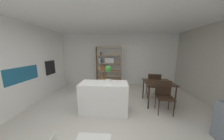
{
  "coord_description": "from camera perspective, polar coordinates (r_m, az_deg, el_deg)",
  "views": [
    {
      "loc": [
        0.27,
        -2.7,
        1.82
      ],
      "look_at": [
        0.06,
        0.69,
        1.19
      ],
      "focal_mm": 16.68,
      "sensor_mm": 36.0,
      "label": 1
    }
  ],
  "objects": [
    {
      "name": "dining_chair_far",
      "position": [
        4.33,
        21.74,
        -7.08
      ],
      "size": [
        0.51,
        0.5,
        0.97
      ],
      "rotation": [
        0.0,
        0.0,
        3.02
      ],
      "color": "black",
      "rests_on": "ground_plane"
    },
    {
      "name": "built_in_oven",
      "position": [
        5.12,
        -30.67,
        1.22
      ],
      "size": [
        0.06,
        0.56,
        0.57
      ],
      "color": "black",
      "rests_on": "ground_plane"
    },
    {
      "name": "potted_plant_on_island",
      "position": [
        2.97,
        -2.11,
        -1.23
      ],
      "size": [
        0.19,
        0.19,
        0.5
      ],
      "color": "white",
      "rests_on": "kitchen_island"
    },
    {
      "name": "ground_plane",
      "position": [
        3.26,
        -2.0,
        -23.45
      ],
      "size": [
        9.21,
        9.21,
        0.0
      ],
      "primitive_type": "plane",
      "color": "beige"
    },
    {
      "name": "ceiling_slab",
      "position": [
        2.86,
        -2.39,
        29.03
      ],
      "size": [
        6.7,
        5.91,
        0.06
      ],
      "color": "white",
      "rests_on": "ground_plane"
    },
    {
      "name": "open_bookshelf",
      "position": [
        5.32,
        -2.55,
        2.31
      ],
      "size": [
        1.28,
        0.36,
        2.03
      ],
      "color": "#997551",
      "rests_on": "ground_plane"
    },
    {
      "name": "kitchen_island",
      "position": [
        3.22,
        -4.39,
        -14.67
      ],
      "size": [
        1.39,
        0.62,
        0.91
      ],
      "primitive_type": "cube",
      "color": "white",
      "rests_on": "ground_plane"
    },
    {
      "name": "dining_chair_near",
      "position": [
        3.56,
        26.57,
        -11.41
      ],
      "size": [
        0.5,
        0.48,
        0.93
      ],
      "rotation": [
        0.0,
        0.0,
        -0.1
      ],
      "color": "black",
      "rests_on": "ground_plane"
    },
    {
      "name": "tall_cabinet_run_left",
      "position": [
        4.23,
        -46.24,
        0.84
      ],
      "size": [
        0.67,
        5.33,
        2.7
      ],
      "primitive_type": "cube",
      "color": "white",
      "rests_on": "ground_plane"
    },
    {
      "name": "cabinet_niche_splashback",
      "position": [
        4.15,
        -40.68,
        -1.83
      ],
      "size": [
        0.01,
        1.13,
        0.45
      ],
      "color": "#1E6084",
      "rests_on": "ground_plane"
    },
    {
      "name": "dining_table",
      "position": [
        3.9,
        24.05,
        -7.27
      ],
      "size": [
        0.93,
        0.85,
        0.79
      ],
      "color": "black",
      "rests_on": "ground_plane"
    },
    {
      "name": "back_partition",
      "position": [
        5.65,
        0.75,
        5.66
      ],
      "size": [
        6.7,
        0.06,
        2.7
      ],
      "primitive_type": "cube",
      "color": "silver",
      "rests_on": "ground_plane"
    }
  ]
}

